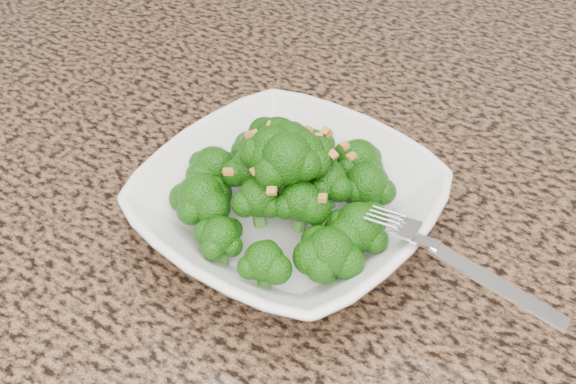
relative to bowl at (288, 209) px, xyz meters
The scene contains 5 objects.
granite_counter 0.14m from the bowl, 37.15° to the left, with size 1.64×1.04×0.03m, color brown.
bowl is the anchor object (origin of this frame).
broccoli_pile 0.07m from the bowl, 90.00° to the right, with size 0.22×0.22×0.07m, color #175409, non-canonical shape.
garlic_topping 0.11m from the bowl, 90.00° to the right, with size 0.13×0.13×0.01m, color #BB812D, non-canonical shape.
fork 0.14m from the bowl, ahead, with size 0.18×0.03×0.01m, color silver, non-canonical shape.
Camera 1 is at (0.14, -0.16, 1.37)m, focal length 45.00 mm.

